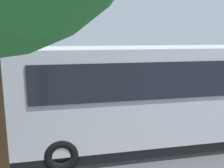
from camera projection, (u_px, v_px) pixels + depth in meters
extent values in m
plane|color=#424247|center=(130.00, 101.00, 13.73)|extent=(80.00, 80.00, 0.00)
cube|color=#B7BABF|center=(174.00, 90.00, 8.09)|extent=(10.75, 3.07, 2.80)
cube|color=black|center=(2.00, 79.00, 6.90)|extent=(0.17, 2.10, 1.23)
cube|color=black|center=(160.00, 68.00, 9.20)|extent=(8.92, 0.52, 1.01)
cube|color=black|center=(196.00, 79.00, 6.76)|extent=(8.92, 0.52, 1.01)
cube|color=#198C3F|center=(159.00, 97.00, 9.41)|extent=(9.34, 0.54, 0.28)
cube|color=black|center=(172.00, 136.00, 8.40)|extent=(9.89, 2.83, 0.45)
torus|color=black|center=(61.00, 125.00, 8.67)|extent=(1.02, 0.37, 1.00)
torus|color=black|center=(61.00, 154.00, 6.50)|extent=(1.02, 0.37, 1.00)
cylinder|color=black|center=(195.00, 106.00, 11.20)|extent=(0.14, 0.14, 0.75)
cube|color=black|center=(194.00, 114.00, 11.32)|extent=(0.15, 0.28, 0.10)
cylinder|color=black|center=(199.00, 106.00, 11.19)|extent=(0.14, 0.14, 0.75)
cube|color=black|center=(198.00, 114.00, 11.31)|extent=(0.15, 0.28, 0.10)
cube|color=navy|center=(198.00, 91.00, 11.07)|extent=(0.43, 0.36, 0.62)
cylinder|color=navy|center=(192.00, 91.00, 11.08)|extent=(0.11, 0.11, 0.59)
sphere|color=tan|center=(192.00, 97.00, 11.13)|extent=(0.11, 0.11, 0.09)
cylinder|color=navy|center=(203.00, 91.00, 11.05)|extent=(0.11, 0.11, 0.59)
sphere|color=tan|center=(203.00, 97.00, 11.11)|extent=(0.11, 0.11, 0.09)
sphere|color=tan|center=(198.00, 81.00, 10.98)|extent=(0.27, 0.27, 0.22)
cylinder|color=black|center=(168.00, 108.00, 10.82)|extent=(0.14, 0.14, 0.75)
cube|color=black|center=(167.00, 117.00, 10.94)|extent=(0.14, 0.27, 0.10)
cylinder|color=black|center=(171.00, 108.00, 10.87)|extent=(0.14, 0.14, 0.75)
cube|color=black|center=(170.00, 116.00, 10.99)|extent=(0.14, 0.27, 0.10)
cube|color=#3F594C|center=(170.00, 93.00, 10.71)|extent=(0.42, 0.33, 0.63)
cylinder|color=#3F594C|center=(165.00, 93.00, 10.64)|extent=(0.10, 0.10, 0.60)
sphere|color=tan|center=(165.00, 99.00, 10.70)|extent=(0.10, 0.10, 0.09)
cylinder|color=#3F594C|center=(175.00, 92.00, 10.78)|extent=(0.10, 0.10, 0.60)
sphere|color=tan|center=(174.00, 98.00, 10.84)|extent=(0.10, 0.10, 0.09)
sphere|color=tan|center=(170.00, 83.00, 10.63)|extent=(0.26, 0.26, 0.23)
cylinder|color=black|center=(140.00, 107.00, 10.94)|extent=(0.13, 0.13, 0.77)
cube|color=black|center=(139.00, 116.00, 11.05)|extent=(0.13, 0.27, 0.10)
cylinder|color=black|center=(143.00, 107.00, 10.98)|extent=(0.13, 0.13, 0.77)
cube|color=black|center=(142.00, 115.00, 11.10)|extent=(0.13, 0.27, 0.10)
cube|color=black|center=(142.00, 91.00, 10.82)|extent=(0.41, 0.33, 0.64)
cylinder|color=black|center=(136.00, 91.00, 10.75)|extent=(0.10, 0.10, 0.61)
sphere|color=tan|center=(136.00, 98.00, 10.81)|extent=(0.10, 0.10, 0.09)
cylinder|color=black|center=(147.00, 91.00, 10.88)|extent=(0.10, 0.10, 0.61)
sphere|color=tan|center=(146.00, 97.00, 10.94)|extent=(0.10, 0.10, 0.09)
sphere|color=tan|center=(142.00, 81.00, 10.73)|extent=(0.26, 0.26, 0.23)
cylinder|color=black|center=(114.00, 111.00, 10.49)|extent=(0.13, 0.13, 0.73)
cube|color=black|center=(113.00, 119.00, 10.61)|extent=(0.13, 0.27, 0.10)
cylinder|color=black|center=(117.00, 110.00, 10.53)|extent=(0.13, 0.13, 0.73)
cube|color=black|center=(117.00, 119.00, 10.65)|extent=(0.13, 0.27, 0.10)
cube|color=maroon|center=(115.00, 95.00, 10.38)|extent=(0.41, 0.32, 0.61)
cylinder|color=maroon|center=(110.00, 95.00, 10.32)|extent=(0.10, 0.10, 0.58)
sphere|color=tan|center=(110.00, 102.00, 10.38)|extent=(0.10, 0.10, 0.09)
cylinder|color=maroon|center=(121.00, 95.00, 10.44)|extent=(0.10, 0.10, 0.58)
sphere|color=tan|center=(121.00, 101.00, 10.50)|extent=(0.10, 0.10, 0.09)
sphere|color=tan|center=(115.00, 85.00, 10.30)|extent=(0.24, 0.24, 0.22)
cylinder|color=black|center=(83.00, 110.00, 10.59)|extent=(0.13, 0.13, 0.74)
cube|color=black|center=(83.00, 118.00, 10.71)|extent=(0.13, 0.27, 0.10)
cylinder|color=black|center=(86.00, 109.00, 10.64)|extent=(0.13, 0.13, 0.74)
cube|color=black|center=(86.00, 118.00, 10.75)|extent=(0.13, 0.27, 0.10)
cube|color=#D8F233|center=(84.00, 94.00, 10.48)|extent=(0.41, 0.33, 0.61)
cube|color=silver|center=(84.00, 94.00, 10.48)|extent=(0.42, 0.34, 0.06)
cylinder|color=#D8F233|center=(79.00, 94.00, 10.41)|extent=(0.10, 0.10, 0.58)
sphere|color=tan|center=(79.00, 101.00, 10.47)|extent=(0.10, 0.10, 0.09)
cylinder|color=#D8F233|center=(90.00, 94.00, 10.55)|extent=(0.10, 0.10, 0.58)
sphere|color=tan|center=(90.00, 100.00, 10.60)|extent=(0.10, 0.10, 0.09)
sphere|color=tan|center=(84.00, 84.00, 10.40)|extent=(0.25, 0.25, 0.22)
torus|color=black|center=(56.00, 120.00, 9.76)|extent=(0.60, 0.15, 0.60)
cylinder|color=silver|center=(56.00, 120.00, 9.76)|extent=(0.12, 0.10, 0.12)
torus|color=black|center=(92.00, 118.00, 10.04)|extent=(0.60, 0.15, 0.60)
cylinder|color=silver|center=(92.00, 118.00, 10.04)|extent=(0.12, 0.12, 0.12)
cylinder|color=silver|center=(57.00, 111.00, 9.70)|extent=(0.32, 0.07, 0.67)
cube|color=#0C19B2|center=(73.00, 111.00, 9.82)|extent=(0.85, 0.31, 0.36)
cube|color=black|center=(85.00, 109.00, 9.91)|extent=(0.53, 0.24, 0.20)
cylinder|color=silver|center=(82.00, 116.00, 9.80)|extent=(0.45, 0.10, 0.08)
cylinder|color=black|center=(58.00, 104.00, 9.66)|extent=(0.06, 0.58, 0.04)
torus|color=black|center=(207.00, 113.00, 10.64)|extent=(0.61, 0.16, 0.60)
cylinder|color=silver|center=(207.00, 113.00, 10.64)|extent=(0.12, 0.11, 0.12)
cylinder|color=silver|center=(209.00, 105.00, 10.58)|extent=(0.32, 0.07, 0.67)
cube|color=orange|center=(221.00, 105.00, 10.71)|extent=(0.85, 0.32, 0.36)
cylinder|color=black|center=(211.00, 98.00, 10.54)|extent=(0.06, 0.58, 0.04)
torus|color=black|center=(69.00, 89.00, 15.54)|extent=(0.61, 0.21, 0.60)
cylinder|color=silver|center=(69.00, 89.00, 15.54)|extent=(0.13, 0.12, 0.12)
torus|color=black|center=(55.00, 70.00, 15.29)|extent=(0.84, 0.24, 0.83)
cylinder|color=silver|center=(55.00, 70.00, 15.29)|extent=(0.14, 0.14, 0.12)
cylinder|color=silver|center=(73.00, 85.00, 15.50)|extent=(0.70, 0.15, 0.21)
cube|color=#198C33|center=(67.00, 77.00, 15.40)|extent=(0.80, 0.38, 0.90)
cube|color=black|center=(63.00, 71.00, 15.31)|extent=(0.49, 0.28, 0.54)
cylinder|color=silver|center=(61.00, 74.00, 15.49)|extent=(0.33, 0.12, 0.42)
cylinder|color=black|center=(76.00, 82.00, 15.46)|extent=(0.12, 0.58, 0.04)
cube|color=black|center=(70.00, 74.00, 15.36)|extent=(0.47, 0.40, 0.49)
sphere|color=white|center=(76.00, 77.00, 15.41)|extent=(0.29, 0.29, 0.26)
cylinder|color=black|center=(72.00, 78.00, 15.23)|extent=(0.46, 0.15, 0.24)
cylinder|color=black|center=(64.00, 75.00, 15.18)|extent=(0.40, 0.15, 0.31)
cylinder|color=black|center=(73.00, 77.00, 15.58)|extent=(0.46, 0.15, 0.24)
cylinder|color=black|center=(65.00, 74.00, 15.53)|extent=(0.40, 0.15, 0.31)
cube|color=orange|center=(105.00, 89.00, 16.65)|extent=(0.34, 0.34, 0.03)
cone|color=orange|center=(105.00, 85.00, 16.59)|extent=(0.26, 0.26, 0.60)
cylinder|color=white|center=(105.00, 85.00, 16.60)|extent=(0.19, 0.19, 0.07)
cube|color=white|center=(158.00, 95.00, 15.13)|extent=(0.20, 3.75, 0.01)
cube|color=white|center=(118.00, 96.00, 14.75)|extent=(0.23, 4.84, 0.01)
cube|color=white|center=(76.00, 98.00, 14.36)|extent=(0.23, 4.74, 0.01)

